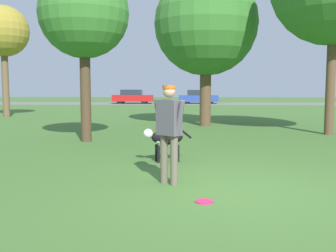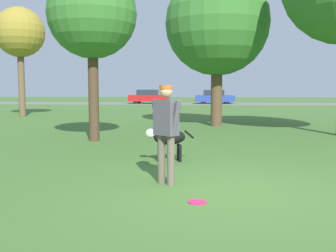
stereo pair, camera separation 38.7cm
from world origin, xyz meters
The scene contains 10 objects.
ground_plane centered at (0.00, 0.00, 0.00)m, with size 120.00×120.00×0.00m, color #426B2D.
far_road_strip centered at (0.00, 33.85, 0.01)m, with size 120.00×6.00×0.01m.
person centered at (-1.08, 0.49, 1.00)m, with size 0.58×0.51×1.69m.
dog centered at (-1.25, 2.53, 0.53)m, with size 1.10×0.53×0.75m.
frisbee centered at (-0.53, -0.57, 0.01)m, with size 0.27×0.27×0.02m.
tree_far_left centered at (-10.76, 15.44, 4.67)m, with size 2.78×2.78×6.12m.
tree_mid_center centered at (0.09, 10.81, 4.32)m, with size 4.38×4.38×6.53m.
tree_near_left centered at (-3.82, 5.73, 3.84)m, with size 2.71×2.71×5.23m.
parked_car_red centered at (-6.06, 33.74, 0.70)m, with size 4.07×1.82×1.42m.
parked_car_blue centered at (0.63, 33.99, 0.67)m, with size 3.97×1.84×1.39m.
Camera 2 is at (-0.44, -6.11, 1.66)m, focal length 42.00 mm.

